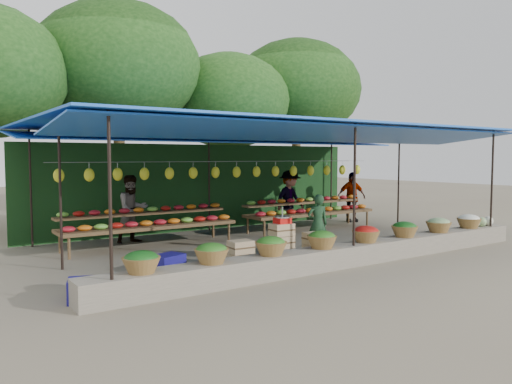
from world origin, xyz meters
TOP-DOWN VIEW (x-y plane):
  - ground at (0.00, 0.00)m, footprint 60.00×60.00m
  - stone_curb at (0.00, -2.75)m, footprint 10.60×0.55m
  - stall_canopy at (0.00, 0.06)m, footprint 10.80×6.60m
  - produce_baskets at (-0.10, -2.75)m, footprint 8.98×0.58m
  - netting_backdrop at (0.00, 3.15)m, footprint 10.60×0.06m
  - tree_row at (0.50, 6.09)m, footprint 16.51×5.50m
  - fruit_table_left at (-2.49, 1.35)m, footprint 4.21×0.95m
  - fruit_table_right at (2.51, 1.35)m, footprint 4.21×0.95m
  - crate_counter at (-0.88, -1.69)m, footprint 2.36×0.36m
  - weighing_scale at (-0.83, -1.69)m, footprint 0.32×0.32m
  - vendor_seated at (0.31, -1.48)m, footprint 0.56×0.47m
  - customer_left at (-2.63, 2.09)m, footprint 0.90×0.75m
  - customer_mid at (2.29, 2.02)m, footprint 1.22×0.84m
  - customer_right at (4.83, 1.96)m, footprint 1.04×0.75m
  - blue_crate_front at (-4.99, -2.40)m, footprint 0.67×0.57m
  - blue_crate_back at (-3.23, -1.34)m, footprint 0.65×0.56m

SIDE VIEW (x-z plane):
  - ground at x=0.00m, z-range 0.00..0.00m
  - blue_crate_back at x=-3.23m, z-range 0.00..0.33m
  - blue_crate_front at x=-4.99m, z-range 0.00..0.34m
  - stone_curb at x=0.00m, z-range 0.00..0.40m
  - crate_counter at x=-0.88m, z-range -0.07..0.70m
  - produce_baskets at x=-0.10m, z-range 0.40..0.73m
  - fruit_table_left at x=-2.49m, z-range 0.14..1.07m
  - fruit_table_right at x=2.51m, z-range 0.14..1.07m
  - vendor_seated at x=0.31m, z-range 0.00..1.31m
  - customer_right at x=4.83m, z-range 0.00..1.64m
  - customer_left at x=-2.63m, z-range 0.00..1.69m
  - weighing_scale at x=-0.83m, z-range 0.68..1.02m
  - customer_mid at x=2.29m, z-range 0.00..1.74m
  - netting_backdrop at x=0.00m, z-range 0.00..2.50m
  - stall_canopy at x=0.00m, z-range 1.27..4.09m
  - tree_row at x=0.50m, z-range 1.14..8.26m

